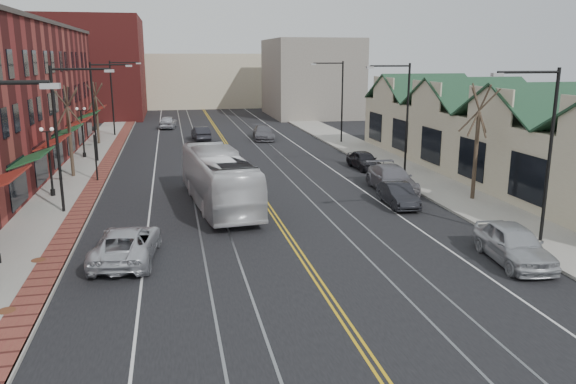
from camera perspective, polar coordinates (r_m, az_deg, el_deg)
name	(u,v)px	position (r m, az deg, el deg)	size (l,w,h in m)	color
ground	(346,324)	(19.20, 5.92, -13.15)	(160.00, 160.00, 0.00)	black
sidewalk_left	(67,196)	(37.87, -21.55, -0.38)	(4.00, 120.00, 0.15)	gray
sidewalk_right	(422,179)	(41.13, 13.48, 1.26)	(4.00, 120.00, 0.15)	gray
building_right	(501,146)	(43.62, 20.82, 4.41)	(8.00, 36.00, 4.60)	#C2B495
backdrop_left	(93,68)	(86.95, -19.24, 11.84)	(14.00, 18.00, 14.00)	maroon
backdrop_mid	(200,80)	(101.51, -8.93, 11.16)	(22.00, 14.00, 9.00)	#C2B495
backdrop_right	(311,78)	(83.86, 2.32, 11.50)	(12.00, 16.00, 11.00)	slate
streetlight_l_1	(64,124)	(32.98, -21.77, 6.41)	(3.33, 0.25, 8.00)	black
streetlight_l_2	(99,102)	(48.75, -18.67, 8.70)	(3.33, 0.25, 8.00)	black
streetlight_l_3	(116,90)	(64.64, -17.08, 9.87)	(3.33, 0.25, 8.00)	black
streetlight_r_0	(543,138)	(27.92, 24.46, 5.00)	(3.33, 0.25, 8.00)	black
streetlight_r_1	(402,107)	(41.81, 11.50, 8.43)	(3.33, 0.25, 8.00)	black
streetlight_r_2	(338,93)	(56.83, 5.10, 9.96)	(3.33, 0.25, 8.00)	black
lamppost_l_2	(50,163)	(37.59, -23.03, 2.71)	(0.84, 0.28, 4.27)	black
lamppost_l_3	(83,133)	(51.24, -20.14, 5.61)	(0.84, 0.28, 4.27)	black
tree_left_near	(69,130)	(43.19, -21.33, 5.92)	(1.78, 1.37, 6.48)	#382B21
tree_left_far	(97,112)	(58.96, -18.87, 7.72)	(1.66, 1.28, 6.02)	#382B21
tree_right_mid	(477,140)	(35.50, 18.64, 5.03)	(1.90, 1.46, 6.93)	#382B21
manhole_mid	(6,311)	(21.86, -26.69, -10.71)	(0.60, 0.60, 0.02)	#592D19
manhole_far	(38,260)	(26.37, -24.02, -6.33)	(0.60, 0.60, 0.02)	#592D19
traffic_signal	(95,149)	(41.11, -19.01, 4.11)	(0.18, 0.15, 3.80)	black
transit_bus	(219,179)	(33.08, -7.06, 1.33)	(2.74, 11.70, 3.26)	silver
parked_suv	(127,244)	(25.26, -16.08, -5.10)	(2.47, 5.36, 1.49)	silver
parked_car_a	(514,244)	(25.89, 21.95, -4.91)	(1.97, 4.89, 1.67)	#AFB1B6
parked_car_b	(398,195)	(33.67, 11.12, -0.28)	(1.43, 4.11, 1.35)	black
parked_car_c	(392,179)	(37.27, 10.50, 1.32)	(2.30, 5.65, 1.64)	slate
parked_car_d	(364,160)	(44.35, 7.73, 3.23)	(1.67, 4.14, 1.41)	black
distant_car_left	(201,133)	(59.98, -8.84, 5.91)	(1.51, 4.34, 1.43)	#222228
distant_car_right	(263,133)	(59.62, -2.51, 6.03)	(2.08, 5.11, 1.48)	slate
distant_car_far	(168,122)	(70.61, -12.09, 6.97)	(1.83, 4.55, 1.55)	#B1B2B9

